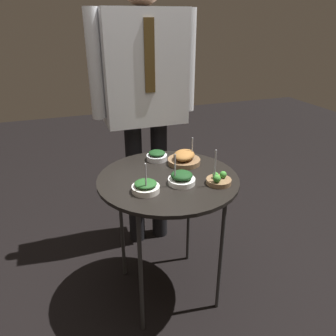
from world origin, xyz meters
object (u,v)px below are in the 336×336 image
bowl_spinach_mid_right (146,187)px  bowl_spinach_front_center (182,178)px  bowl_spinach_center (157,156)px  bowl_roast_mid_left (184,158)px  bowl_broccoli_near_rim (219,180)px  waiter_figure (144,83)px  serving_cart (168,186)px

bowl_spinach_mid_right → bowl_spinach_front_center: bearing=6.2°
bowl_spinach_front_center → bowl_spinach_center: bearing=94.3°
bowl_roast_mid_left → bowl_broccoli_near_rim: size_ratio=1.01×
waiter_figure → bowl_broccoli_near_rim: bearing=-76.7°
serving_cart → bowl_spinach_front_center: bowl_spinach_front_center is taller
bowl_spinach_center → bowl_spinach_front_center: bearing=-85.7°
bowl_spinach_front_center → bowl_roast_mid_left: bearing=65.1°
bowl_spinach_front_center → serving_cart: bearing=114.1°
bowl_spinach_front_center → bowl_broccoli_near_rim: (0.16, -0.06, -0.01)m
serving_cart → bowl_broccoli_near_rim: size_ratio=4.08×
bowl_spinach_mid_right → bowl_broccoli_near_rim: (0.35, -0.04, -0.00)m
serving_cart → bowl_broccoli_near_rim: (0.20, -0.15, 0.07)m
bowl_roast_mid_left → serving_cart: bearing=-136.8°
serving_cart → bowl_roast_mid_left: size_ratio=4.05×
bowl_roast_mid_left → bowl_spinach_center: size_ratio=1.59×
serving_cart → bowl_broccoli_near_rim: bowl_broccoli_near_rim is taller
serving_cart → bowl_spinach_mid_right: (-0.14, -0.10, 0.08)m
serving_cart → bowl_spinach_front_center: size_ratio=4.55×
bowl_spinach_front_center → waiter_figure: size_ratio=0.09×
serving_cart → bowl_spinach_center: 0.24m
bowl_spinach_mid_right → bowl_spinach_front_center: size_ratio=0.96×
serving_cart → bowl_broccoli_near_rim: bearing=-35.7°
bowl_roast_mid_left → bowl_spinach_front_center: bowl_spinach_front_center is taller
bowl_roast_mid_left → bowl_broccoli_near_rim: 0.28m
serving_cart → waiter_figure: waiter_figure is taller
serving_cart → waiter_figure: 0.68m
bowl_spinach_front_center → bowl_broccoli_near_rim: 0.18m
serving_cart → bowl_spinach_front_center: 0.12m
bowl_spinach_center → bowl_spinach_mid_right: bearing=-115.6°
bowl_spinach_center → bowl_broccoli_near_rim: bowl_broccoli_near_rim is taller
waiter_figure → bowl_spinach_center: bearing=-95.1°
bowl_roast_mid_left → waiter_figure: waiter_figure is taller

